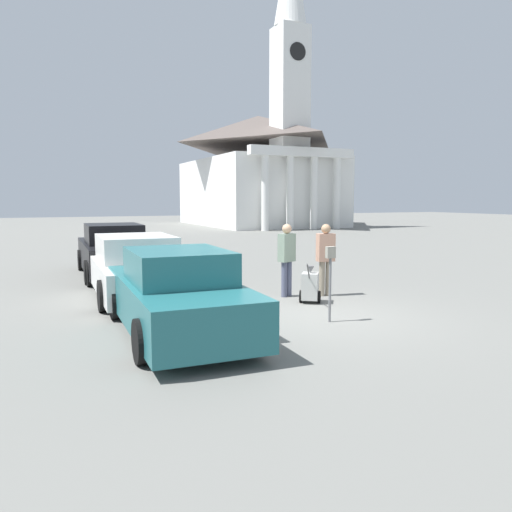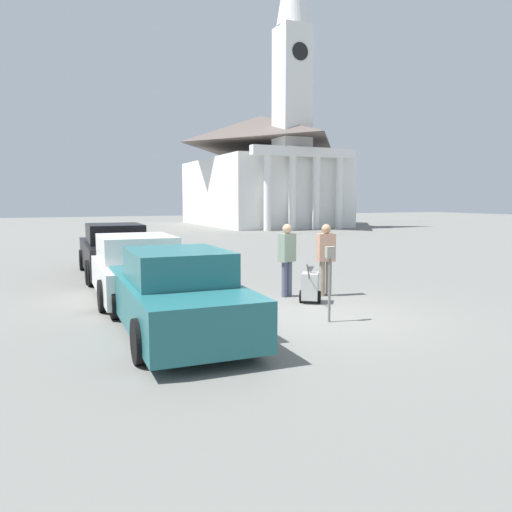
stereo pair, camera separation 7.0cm
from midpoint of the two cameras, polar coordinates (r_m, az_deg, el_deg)
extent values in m
plane|color=slate|center=(10.11, 6.85, -6.92)|extent=(120.00, 120.00, 0.00)
cube|color=#23666B|center=(8.87, -8.93, -5.14)|extent=(1.89, 4.71, 0.76)
cube|color=#23666B|center=(8.58, -8.72, -1.11)|extent=(1.61, 2.00, 0.55)
cylinder|color=black|center=(10.17, -15.61, -5.13)|extent=(0.20, 0.67, 0.66)
cylinder|color=black|center=(10.50, -6.13, -4.55)|extent=(0.20, 0.67, 0.66)
cylinder|color=black|center=(7.38, -12.91, -9.47)|extent=(0.20, 0.67, 0.66)
cylinder|color=black|center=(7.84, -0.14, -8.36)|extent=(0.20, 0.67, 0.66)
cube|color=silver|center=(12.57, -13.45, -1.88)|extent=(2.04, 5.33, 0.71)
cube|color=silver|center=(12.29, -13.38, 0.95)|extent=(1.73, 2.26, 0.58)
cylinder|color=black|center=(14.11, -18.21, -1.96)|extent=(0.20, 0.68, 0.68)
cylinder|color=black|center=(14.36, -10.78, -1.60)|extent=(0.20, 0.68, 0.68)
cylinder|color=black|center=(10.89, -16.93, -4.37)|extent=(0.20, 0.68, 0.68)
cylinder|color=black|center=(11.21, -7.40, -3.83)|extent=(0.20, 0.68, 0.68)
cube|color=black|center=(15.98, -15.73, 0.05)|extent=(1.90, 4.89, 0.83)
cube|color=black|center=(15.73, -15.72, 2.50)|extent=(1.62, 2.07, 0.57)
cylinder|color=black|center=(17.43, -19.12, -0.42)|extent=(0.20, 0.68, 0.68)
cylinder|color=black|center=(17.60, -13.45, -0.17)|extent=(0.20, 0.68, 0.68)
cylinder|color=black|center=(14.45, -18.43, -1.76)|extent=(0.20, 0.68, 0.68)
cylinder|color=black|center=(14.67, -11.63, -1.44)|extent=(0.20, 0.68, 0.68)
cylinder|color=slate|center=(9.61, 8.60, -3.89)|extent=(0.05, 0.05, 1.23)
cube|color=gray|center=(9.51, 8.68, 0.41)|extent=(0.18, 0.09, 0.22)
cylinder|color=#515670|center=(12.10, 3.97, -2.60)|extent=(0.14, 0.14, 0.85)
cylinder|color=#515670|center=(11.98, 3.44, -2.69)|extent=(0.14, 0.14, 0.85)
cube|color=gray|center=(11.94, 3.74, 0.96)|extent=(0.47, 0.36, 0.67)
sphere|color=tan|center=(11.90, 3.75, 3.12)|extent=(0.23, 0.23, 0.23)
cylinder|color=gray|center=(12.26, 8.47, -2.55)|extent=(0.14, 0.14, 0.85)
cylinder|color=gray|center=(12.19, 7.74, -2.59)|extent=(0.14, 0.14, 0.85)
cube|color=tan|center=(12.13, 8.17, 0.97)|extent=(0.45, 0.28, 0.67)
sphere|color=tan|center=(12.09, 8.20, 3.09)|extent=(0.23, 0.23, 0.23)
cube|color=#B2B2AD|center=(11.36, 6.40, -3.44)|extent=(0.55, 0.57, 0.60)
cone|color=#59595B|center=(11.30, 6.42, -1.54)|extent=(0.18, 0.18, 0.16)
cylinder|color=#4C4C4C|center=(10.83, 6.19, -1.78)|extent=(0.37, 0.50, 0.43)
cylinder|color=black|center=(11.43, 5.33, -4.61)|extent=(0.20, 0.26, 0.28)
cylinder|color=black|center=(11.39, 7.44, -4.68)|extent=(0.20, 0.26, 0.28)
cube|color=white|center=(45.39, 0.55, 7.25)|extent=(10.30, 15.00, 5.77)
pyramid|color=#564C47|center=(45.78, 0.55, 14.12)|extent=(10.51, 15.30, 2.60)
cylinder|color=white|center=(36.73, 1.37, 7.18)|extent=(0.56, 0.56, 5.48)
cylinder|color=white|center=(37.66, 4.23, 7.15)|extent=(0.56, 0.56, 5.48)
cylinder|color=white|center=(38.67, 6.95, 7.10)|extent=(0.56, 0.56, 5.48)
cylinder|color=white|center=(39.76, 9.52, 7.04)|extent=(0.56, 0.56, 5.48)
cube|color=white|center=(38.31, 5.66, 11.75)|extent=(8.76, 0.70, 0.70)
cube|color=white|center=(40.84, 4.22, 18.22)|extent=(2.40, 2.40, 9.67)
cylinder|color=black|center=(40.43, 5.13, 22.28)|extent=(1.32, 0.06, 1.32)
camera|label=1|loc=(0.03, -89.82, 0.02)|focal=35.00mm
camera|label=2|loc=(0.03, 90.18, -0.02)|focal=35.00mm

